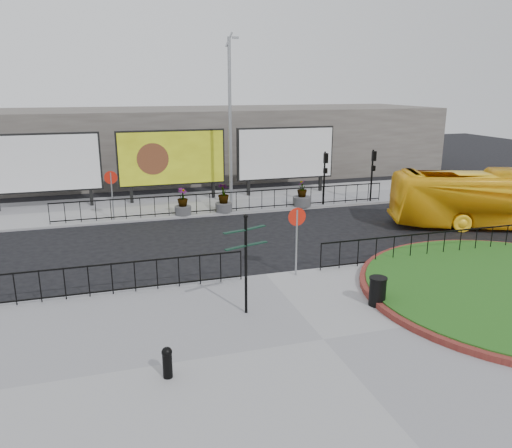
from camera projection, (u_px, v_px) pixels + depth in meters
name	position (u px, v px, depth m)	size (l,w,h in m)	color
ground	(266.00, 277.00, 17.93)	(90.00, 90.00, 0.00)	black
pavement_near	(323.00, 341.00, 13.30)	(30.00, 10.00, 0.12)	gray
pavement_far	(202.00, 203.00, 28.97)	(44.00, 6.00, 0.12)	gray
railing_near_left	(89.00, 281.00, 15.79)	(10.00, 0.10, 1.10)	black
railing_near_right	(428.00, 246.00, 19.29)	(9.00, 0.10, 1.10)	black
railing_far	(230.00, 202.00, 26.60)	(18.00, 0.10, 1.10)	black
speed_sign_far	(111.00, 185.00, 24.68)	(0.64, 0.07, 2.47)	gray
speed_sign_near	(297.00, 227.00, 17.33)	(0.64, 0.07, 2.47)	gray
billboard_left	(41.00, 164.00, 26.80)	(6.20, 0.31, 4.10)	black
billboard_mid	(172.00, 158.00, 28.77)	(6.20, 0.31, 4.10)	black
billboard_right	(286.00, 154.00, 30.73)	(6.20, 0.31, 4.10)	black
lamp_post	(230.00, 120.00, 27.19)	(0.74, 0.18, 9.23)	gray
signal_pole_a	(325.00, 170.00, 27.79)	(0.22, 0.26, 3.00)	black
signal_pole_b	(373.00, 168.00, 28.63)	(0.22, 0.26, 3.00)	black
building_backdrop	(176.00, 143.00, 37.53)	(40.00, 10.00, 5.00)	#6A635C
fingerpost_sign	(246.00, 254.00, 14.37)	(1.40, 0.65, 3.03)	black
bollard	(167.00, 361.00, 11.46)	(0.25, 0.25, 0.77)	black
litter_bin	(377.00, 291.00, 15.25)	(0.55, 0.55, 0.91)	black
bus	(498.00, 199.00, 23.97)	(2.33, 9.97, 2.78)	yellow
planter_a	(183.00, 204.00, 25.99)	(0.86, 0.86, 1.42)	#4C4C4F
planter_b	(224.00, 200.00, 26.59)	(0.90, 0.90, 1.54)	#4C4C4F
planter_c	(302.00, 197.00, 27.87)	(1.01, 1.01, 1.50)	#4C4C4F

